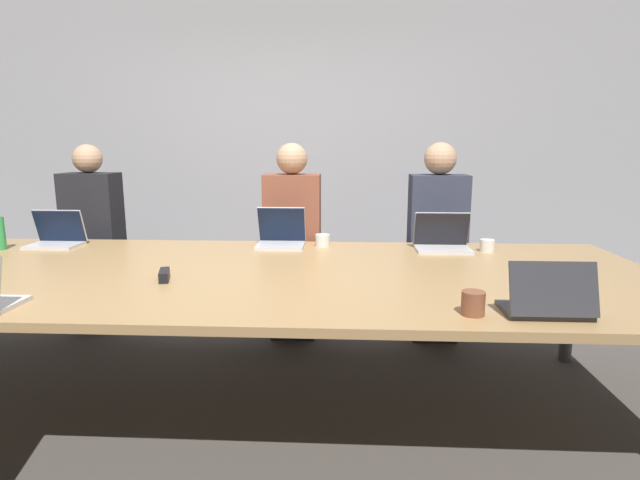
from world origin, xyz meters
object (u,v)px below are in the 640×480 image
laptop_near_right (548,300)px  stapler (164,275)px  cup_far_center (323,240)px  laptop_far_center (281,235)px  cup_near_right (473,303)px  laptop_far_right (442,239)px  person_far_center (293,245)px  person_far_right (436,246)px  cup_far_right (487,246)px  person_far_left (94,241)px  laptop_far_left (57,235)px

laptop_near_right → stapler: size_ratio=2.08×
cup_far_center → laptop_far_center: bearing=-179.8°
cup_near_right → laptop_far_center: bearing=125.1°
laptop_far_center → laptop_far_right: (1.04, -0.07, -0.00)m
person_far_center → stapler: 1.31m
laptop_far_right → person_far_right: size_ratio=0.24×
person_far_right → person_far_center: bearing=-179.5°
cup_near_right → cup_far_right: bearing=72.4°
laptop_far_center → cup_far_right: size_ratio=3.57×
cup_far_right → person_far_left: bearing=168.8°
cup_near_right → cup_far_right: size_ratio=1.09×
cup_far_right → person_far_left: (-2.80, 0.55, -0.10)m
laptop_near_right → laptop_far_left: (-2.68, 1.24, 0.00)m
laptop_far_center → laptop_far_left: laptop_far_center is taller
person_far_center → person_far_right: person_far_right is taller
cup_near_right → laptop_far_center: size_ratio=0.30×
laptop_far_center → person_far_center: 0.36m
laptop_near_right → person_far_left: (-2.70, 1.75, -0.13)m
stapler → person_far_right: bearing=22.3°
laptop_far_center → laptop_far_left: (-1.48, -0.07, -0.01)m
laptop_near_right → person_far_center: bearing=-54.6°
cup_far_center → laptop_far_right: laptop_far_right is taller
person_far_center → cup_near_right: bearing=-61.8°
cup_near_right → laptop_far_left: bearing=152.6°
cup_near_right → cup_far_center: cup_near_right is taller
cup_near_right → cup_far_center: 1.47m
laptop_near_right → cup_far_center: size_ratio=3.48×
laptop_far_right → person_far_left: (-2.53, 0.51, -0.13)m
person_far_right → cup_far_right: 0.52m
laptop_far_right → laptop_far_left: (-2.51, -0.00, -0.00)m
person_far_right → person_far_left: 2.57m
person_far_left → cup_near_right: bearing=-36.0°
person_far_center → laptop_far_right: person_far_center is taller
person_far_right → cup_near_right: bearing=-95.3°
laptop_far_left → person_far_left: 0.53m
laptop_far_center → stapler: 0.99m
cup_far_center → stapler: bearing=-130.1°
laptop_near_right → cup_far_right: 1.20m
person_far_center → laptop_near_right: bearing=-54.6°
person_far_center → person_far_right: size_ratio=1.00×
person_far_center → laptop_far_left: bearing=-165.1°
person_far_right → laptop_far_left: 2.59m
person_far_center → laptop_far_left: size_ratio=4.38×
laptop_far_left → cup_far_center: bearing=2.4°
laptop_far_center → cup_far_center: size_ratio=3.33×
laptop_near_right → laptop_far_left: bearing=-24.8°
laptop_far_center → person_far_center: bearing=83.0°
cup_near_right → stapler: 1.46m
person_far_center → person_far_left: person_far_center is taller
laptop_far_right → person_far_right: person_far_right is taller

